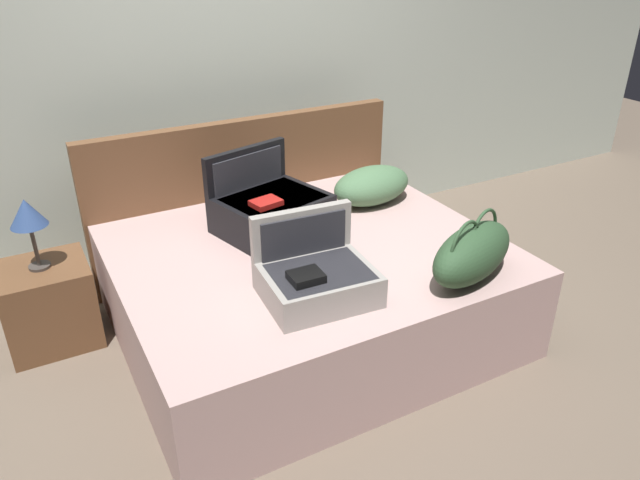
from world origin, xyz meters
name	(u,v)px	position (x,y,z in m)	size (l,w,h in m)	color
ground_plane	(347,369)	(0.00, 0.00, 0.00)	(12.00, 12.00, 0.00)	#6B5B4C
back_wall	(214,49)	(0.00, 1.65, 1.30)	(8.00, 0.10, 2.60)	#B7C1B2
bed	(309,289)	(0.00, 0.40, 0.25)	(1.91, 1.61, 0.50)	#BC9993
headboard	(246,195)	(0.00, 1.24, 0.48)	(1.95, 0.08, 0.96)	brown
hard_case_large	(270,209)	(-0.09, 0.68, 0.63)	(0.63, 0.58, 0.42)	black
hard_case_medium	(316,277)	(-0.18, -0.02, 0.60)	(0.50, 0.44, 0.36)	gray
duffel_bag	(472,253)	(0.52, -0.22, 0.63)	(0.61, 0.42, 0.32)	#2D4C2D
pillow_near_headboard	(372,185)	(0.60, 0.74, 0.61)	(0.51, 0.30, 0.22)	#4C724C
nightstand	(49,304)	(-1.24, 0.95, 0.22)	(0.44, 0.40, 0.44)	brown
table_lamp	(27,215)	(-1.24, 0.95, 0.73)	(0.18, 0.18, 0.37)	#3F3833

